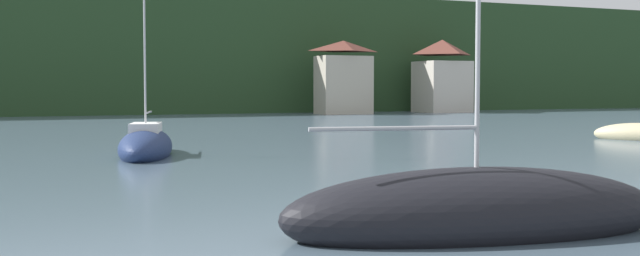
# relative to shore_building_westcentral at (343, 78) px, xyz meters

# --- Properties ---
(shore_building_westcentral) EXTENTS (6.29, 3.70, 8.40)m
(shore_building_westcentral) POSITION_rel_shore_building_westcentral_xyz_m (0.00, 0.00, 0.00)
(shore_building_westcentral) COLOR #BCB29E
(shore_building_westcentral) RESTS_ON ground_plane
(shore_building_central) EXTENTS (5.98, 5.56, 8.90)m
(shore_building_central) POSITION_rel_shore_building_westcentral_xyz_m (13.80, 0.89, 0.24)
(shore_building_central) COLOR beige
(shore_building_central) RESTS_ON ground_plane
(sailboat_near_0) EXTENTS (8.75, 4.16, 12.09)m
(sailboat_near_0) POSITION_rel_shore_building_westcentral_xyz_m (-28.25, -66.54, -3.63)
(sailboat_near_0) COLOR black
(sailboat_near_0) RESTS_ON ground_plane
(sailboat_far_5) EXTENTS (4.33, 7.98, 10.15)m
(sailboat_far_5) POSITION_rel_shore_building_westcentral_xyz_m (-31.06, -45.20, -3.64)
(sailboat_far_5) COLOR navy
(sailboat_far_5) RESTS_ON ground_plane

